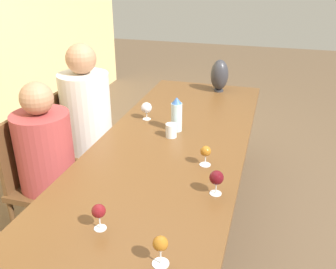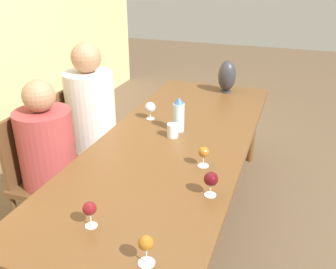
# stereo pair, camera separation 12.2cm
# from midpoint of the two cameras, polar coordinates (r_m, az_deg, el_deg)

# --- Properties ---
(ground_plane) EXTENTS (14.00, 14.00, 0.00)m
(ground_plane) POSITION_cam_midpoint_polar(r_m,az_deg,el_deg) (2.96, -0.47, -13.71)
(ground_plane) COLOR brown
(dining_table) EXTENTS (2.69, 0.99, 0.73)m
(dining_table) POSITION_cam_midpoint_polar(r_m,az_deg,el_deg) (2.59, -0.52, -2.05)
(dining_table) COLOR brown
(dining_table) RESTS_ON ground_plane
(water_bottle) EXTENTS (0.08, 0.08, 0.25)m
(water_bottle) POSITION_cam_midpoint_polar(r_m,az_deg,el_deg) (2.66, -0.00, 3.03)
(water_bottle) COLOR #ADCCD6
(water_bottle) RESTS_ON dining_table
(water_tumbler) EXTENTS (0.08, 0.08, 0.10)m
(water_tumbler) POSITION_cam_midpoint_polar(r_m,az_deg,el_deg) (2.59, -0.86, 0.61)
(water_tumbler) COLOR silver
(water_tumbler) RESTS_ON dining_table
(vase) EXTENTS (0.16, 0.16, 0.30)m
(vase) POSITION_cam_midpoint_polar(r_m,az_deg,el_deg) (3.53, 6.86, 8.96)
(vase) COLOR #2D2D33
(vase) RESTS_ON dining_table
(wine_glass_0) EXTENTS (0.07, 0.07, 0.14)m
(wine_glass_0) POSITION_cam_midpoint_polar(r_m,az_deg,el_deg) (1.54, -3.53, -16.47)
(wine_glass_0) COLOR silver
(wine_glass_0) RESTS_ON dining_table
(wine_glass_1) EXTENTS (0.06, 0.06, 0.13)m
(wine_glass_1) POSITION_cam_midpoint_polar(r_m,az_deg,el_deg) (1.75, -12.52, -11.46)
(wine_glass_1) COLOR silver
(wine_glass_1) RESTS_ON dining_table
(wine_glass_2) EXTENTS (0.08, 0.08, 0.14)m
(wine_glass_2) POSITION_cam_midpoint_polar(r_m,az_deg,el_deg) (2.88, -4.52, 4.04)
(wine_glass_2) COLOR silver
(wine_glass_2) RESTS_ON dining_table
(wine_glass_3) EXTENTS (0.07, 0.07, 0.13)m
(wine_glass_3) POSITION_cam_midpoint_polar(r_m,az_deg,el_deg) (2.22, 4.20, -2.67)
(wine_glass_3) COLOR silver
(wine_glass_3) RESTS_ON dining_table
(wine_glass_4) EXTENTS (0.08, 0.08, 0.14)m
(wine_glass_4) POSITION_cam_midpoint_polar(r_m,az_deg,el_deg) (1.95, 5.62, -6.66)
(wine_glass_4) COLOR silver
(wine_glass_4) RESTS_ON dining_table
(chair_near) EXTENTS (0.44, 0.44, 0.94)m
(chair_near) POSITION_cam_midpoint_polar(r_m,az_deg,el_deg) (2.72, -20.16, -6.33)
(chair_near) COLOR brown
(chair_near) RESTS_ON ground_plane
(chair_far) EXTENTS (0.44, 0.44, 0.94)m
(chair_far) POSITION_cam_midpoint_polar(r_m,az_deg,el_deg) (3.14, -14.16, -1.16)
(chair_far) COLOR brown
(chair_far) RESTS_ON ground_plane
(person_near) EXTENTS (0.37, 0.37, 1.19)m
(person_near) POSITION_cam_midpoint_polar(r_m,az_deg,el_deg) (2.61, -18.99, -4.26)
(person_near) COLOR #2D2D38
(person_near) RESTS_ON ground_plane
(person_far) EXTENTS (0.38, 0.38, 1.31)m
(person_far) POSITION_cam_midpoint_polar(r_m,az_deg,el_deg) (3.02, -13.11, 1.86)
(person_far) COLOR #2D2D38
(person_far) RESTS_ON ground_plane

